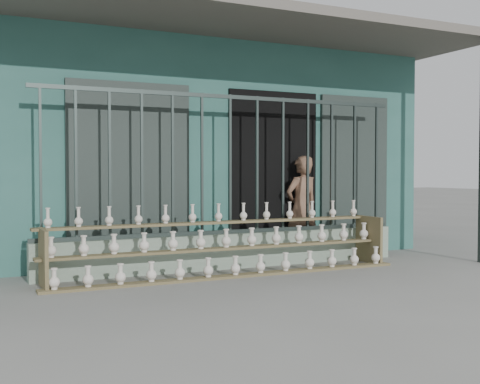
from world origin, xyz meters
name	(u,v)px	position (x,y,z in m)	size (l,w,h in m)	color
ground	(279,285)	(0.00, 0.00, 0.00)	(60.00, 60.00, 0.00)	slate
workshop_building	(161,150)	(0.00, 4.23, 1.62)	(7.40, 6.60, 3.21)	#2B5B52
parapet_wall	(230,251)	(0.00, 1.30, 0.23)	(5.00, 0.20, 0.45)	gray
security_fence	(230,164)	(0.00, 1.30, 1.35)	(5.00, 0.04, 1.80)	#283330
shelf_rack	(227,245)	(-0.23, 0.88, 0.36)	(4.50, 0.68, 0.85)	brown
elderly_woman	(302,208)	(1.25, 1.57, 0.74)	(0.54, 0.35, 1.48)	brown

